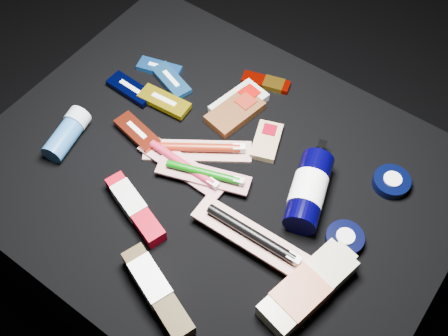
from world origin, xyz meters
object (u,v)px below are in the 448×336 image
Objects in this scene: bodywash_bottle at (306,290)px; deodorant_stick at (67,134)px; toothpaste_carton_red at (133,206)px; lotion_bottle at (309,191)px.

deodorant_stick reaches higher than bodywash_bottle.
deodorant_stick is (-0.60, -0.00, 0.00)m from bodywash_bottle.
bodywash_bottle is at bearing -12.42° from deodorant_stick.
bodywash_bottle reaches higher than toothpaste_carton_red.
toothpaste_carton_red is at bearing -160.22° from bodywash_bottle.
deodorant_stick is 0.74× the size of toothpaste_carton_red.
lotion_bottle is 1.24× the size of toothpaste_carton_red.
lotion_bottle is at bearing 132.28° from bodywash_bottle.
deodorant_stick is at bearing -173.65° from toothpaste_carton_red.
bodywash_bottle is at bearing 26.22° from toothpaste_carton_red.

